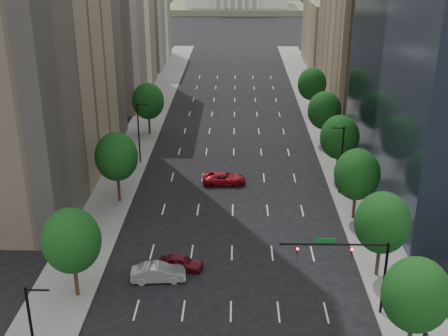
# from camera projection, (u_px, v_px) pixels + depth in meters

# --- Properties ---
(sidewalk_left) EXTENTS (6.00, 200.00, 0.15)m
(sidewalk_left) POSITION_uv_depth(u_px,v_px,m) (120.00, 176.00, 77.96)
(sidewalk_left) COLOR slate
(sidewalk_left) RESTS_ON ground
(sidewalk_right) EXTENTS (6.00, 200.00, 0.15)m
(sidewalk_right) POSITION_uv_depth(u_px,v_px,m) (347.00, 178.00, 77.32)
(sidewalk_right) COLOR slate
(sidewalk_right) RESTS_ON ground
(midrise_cream_left) EXTENTS (14.00, 30.00, 35.00)m
(midrise_cream_left) POSITION_uv_depth(u_px,v_px,m) (108.00, 8.00, 111.44)
(midrise_cream_left) COLOR beige
(midrise_cream_left) RESTS_ON ground
(filler_left) EXTENTS (14.00, 26.00, 18.00)m
(filler_left) POSITION_uv_depth(u_px,v_px,m) (138.00, 28.00, 145.21)
(filler_left) COLOR beige
(filler_left) RESTS_ON ground
(parking_tan_right) EXTENTS (14.00, 30.00, 30.00)m
(parking_tan_right) POSITION_uv_depth(u_px,v_px,m) (366.00, 24.00, 108.57)
(parking_tan_right) COLOR #8C7759
(parking_tan_right) RESTS_ON ground
(filler_right) EXTENTS (14.00, 26.00, 16.00)m
(filler_right) POSITION_uv_depth(u_px,v_px,m) (336.00, 34.00, 141.77)
(filler_right) COLOR #8C7759
(filler_right) RESTS_ON ground
(tree_right_0) EXTENTS (5.20, 5.20, 8.39)m
(tree_right_0) POSITION_uv_depth(u_px,v_px,m) (416.00, 295.00, 42.93)
(tree_right_0) COLOR #382316
(tree_right_0) RESTS_ON ground
(tree_right_1) EXTENTS (5.20, 5.20, 8.75)m
(tree_right_1) POSITION_uv_depth(u_px,v_px,m) (382.00, 223.00, 52.99)
(tree_right_1) COLOR #382316
(tree_right_1) RESTS_ON ground
(tree_right_2) EXTENTS (5.20, 5.20, 8.61)m
(tree_right_2) POSITION_uv_depth(u_px,v_px,m) (357.00, 174.00, 64.16)
(tree_right_2) COLOR #382316
(tree_right_2) RESTS_ON ground
(tree_right_3) EXTENTS (5.20, 5.20, 8.89)m
(tree_right_3) POSITION_uv_depth(u_px,v_px,m) (340.00, 137.00, 75.17)
(tree_right_3) COLOR #382316
(tree_right_3) RESTS_ON ground
(tree_right_4) EXTENTS (5.20, 5.20, 8.46)m
(tree_right_4) POSITION_uv_depth(u_px,v_px,m) (324.00, 111.00, 88.30)
(tree_right_4) COLOR #382316
(tree_right_4) RESTS_ON ground
(tree_right_5) EXTENTS (5.20, 5.20, 8.75)m
(tree_right_5) POSITION_uv_depth(u_px,v_px,m) (312.00, 84.00, 103.01)
(tree_right_5) COLOR #382316
(tree_right_5) RESTS_ON ground
(tree_left_0) EXTENTS (5.20, 5.20, 8.75)m
(tree_left_0) POSITION_uv_depth(u_px,v_px,m) (72.00, 241.00, 49.86)
(tree_left_0) COLOR #382316
(tree_left_0) RESTS_ON ground
(tree_left_1) EXTENTS (5.20, 5.20, 8.97)m
(tree_left_1) POSITION_uv_depth(u_px,v_px,m) (116.00, 157.00, 68.31)
(tree_left_1) COLOR #382316
(tree_left_1) RESTS_ON ground
(tree_left_2) EXTENTS (5.20, 5.20, 8.68)m
(tree_left_2) POSITION_uv_depth(u_px,v_px,m) (148.00, 101.00, 92.50)
(tree_left_2) COLOR #382316
(tree_left_2) RESTS_ON ground
(streetlight_rn) EXTENTS (1.70, 0.20, 9.00)m
(streetlight_rn) POSITION_uv_depth(u_px,v_px,m) (341.00, 158.00, 70.94)
(streetlight_rn) COLOR black
(streetlight_rn) RESTS_ON ground
(streetlight_ln) EXTENTS (1.70, 0.20, 9.00)m
(streetlight_ln) POSITION_uv_depth(u_px,v_px,m) (139.00, 131.00, 80.76)
(streetlight_ln) COLOR black
(streetlight_ln) RESTS_ON ground
(traffic_signal) EXTENTS (9.12, 0.40, 7.38)m
(traffic_signal) POSITION_uv_depth(u_px,v_px,m) (357.00, 262.00, 47.71)
(traffic_signal) COLOR black
(traffic_signal) RESTS_ON ground
(foothills) EXTENTS (720.00, 413.00, 263.00)m
(foothills) POSITION_uv_depth(u_px,v_px,m) (270.00, 8.00, 590.86)
(foothills) COLOR olive
(foothills) RESTS_ON ground
(car_maroon) EXTENTS (4.62, 2.36, 1.50)m
(car_maroon) POSITION_uv_depth(u_px,v_px,m) (181.00, 262.00, 55.97)
(car_maroon) COLOR #540E16
(car_maroon) RESTS_ON ground
(car_silver) EXTENTS (5.32, 2.30, 1.70)m
(car_silver) POSITION_uv_depth(u_px,v_px,m) (158.00, 273.00, 54.08)
(car_silver) COLOR #9E9FA4
(car_silver) RESTS_ON ground
(car_red_far) EXTENTS (5.79, 2.83, 1.58)m
(car_red_far) POSITION_uv_depth(u_px,v_px,m) (224.00, 178.00, 75.41)
(car_red_far) COLOR #9B0B14
(car_red_far) RESTS_ON ground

